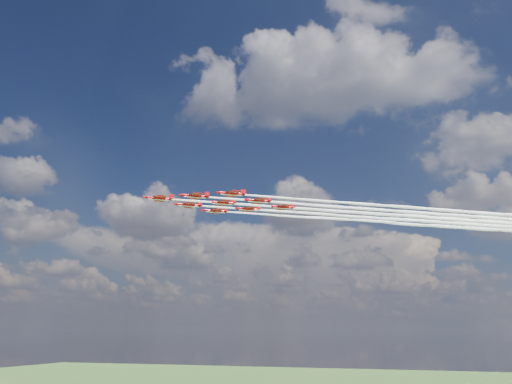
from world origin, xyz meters
TOP-DOWN VIEW (x-y plane):
  - jet_lead at (41.09, 24.29)m, footprint 128.16×88.87m
  - jet_row2_port at (53.41, 25.21)m, footprint 128.16×88.87m
  - jet_row2_starb at (46.41, 35.44)m, footprint 128.16×88.87m
  - jet_row3_port at (65.72, 26.13)m, footprint 128.16×88.87m
  - jet_row3_centre at (58.72, 36.36)m, footprint 128.16×88.87m
  - jet_row3_starb at (51.72, 46.59)m, footprint 128.16×88.87m
  - jet_row4_port at (71.03, 37.28)m, footprint 128.16×88.87m
  - jet_row4_starb at (64.03, 47.51)m, footprint 128.16×88.87m
  - jet_tail at (76.35, 48.43)m, footprint 128.16×88.87m

SIDE VIEW (x-z plane):
  - jet_lead at x=41.09m, z-range 72.26..74.80m
  - jet_row2_port at x=53.41m, z-range 72.26..74.80m
  - jet_row2_starb at x=46.41m, z-range 72.26..74.80m
  - jet_row3_port at x=65.72m, z-range 72.26..74.80m
  - jet_row3_centre at x=58.72m, z-range 72.26..74.80m
  - jet_row3_starb at x=51.72m, z-range 72.26..74.80m
  - jet_row4_port at x=71.03m, z-range 72.26..74.80m
  - jet_row4_starb at x=64.03m, z-range 72.26..74.80m
  - jet_tail at x=76.35m, z-range 72.26..74.80m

